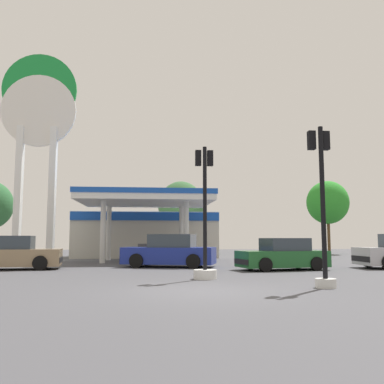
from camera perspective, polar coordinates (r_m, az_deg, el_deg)
ground_plane at (r=11.74m, az=1.16°, el=-13.27°), size 90.00×90.00×0.00m
gas_station at (r=32.22m, az=-6.28°, el=-5.22°), size 10.68×12.37×4.29m
station_pole_sign at (r=28.92m, az=-20.14°, el=8.48°), size 4.69×0.56×13.35m
car_1 at (r=19.84m, az=12.18°, el=-8.41°), size 4.26×2.36×1.44m
car_2 at (r=21.42m, az=-23.21°, el=-7.75°), size 4.51×2.36×1.55m
car_3 at (r=21.44m, az=-3.04°, el=-8.15°), size 4.92×3.13×1.64m
traffic_signal_1 at (r=13.01m, az=17.27°, el=-3.02°), size 0.65×0.66×4.77m
traffic_signal_2 at (r=15.08m, az=1.76°, el=-6.16°), size 0.83×0.83×4.74m
tree_1 at (r=38.39m, az=-1.52°, el=-1.93°), size 4.14×4.14×6.64m
tree_2 at (r=41.91m, az=17.91°, el=-1.37°), size 3.93×3.93×6.89m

